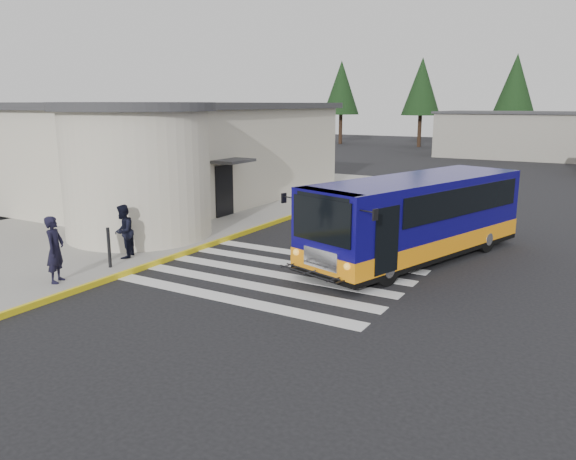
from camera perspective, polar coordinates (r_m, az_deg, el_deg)
The scene contains 9 objects.
ground at distance 17.02m, azimuth 1.13°, elevation -4.03°, with size 140.00×140.00×0.00m, color black.
sidewalk at distance 25.34m, azimuth -12.36°, elevation 1.44°, with size 10.00×34.00×0.15m, color gray.
curb_strip at distance 22.34m, azimuth -2.95°, elevation 0.24°, with size 0.12×34.00×0.16m, color yellow.
station_building at distance 28.37m, azimuth -11.39°, elevation 7.75°, with size 12.70×18.70×4.80m.
crosswalk at distance 16.60m, azimuth -1.73°, elevation -4.45°, with size 8.00×5.35×0.01m.
transit_bus at distance 18.29m, azimuth 12.86°, elevation 0.91°, with size 5.37×9.59×2.64m.
pedestrian_a at distance 16.38m, azimuth -22.58°, elevation -1.84°, with size 0.67×0.44×1.83m, color black.
pedestrian_b at distance 18.30m, azimuth -16.39°, elevation -0.14°, with size 0.82×0.64×1.69m, color black.
bollard at distance 17.38m, azimuth -17.72°, elevation -1.71°, with size 0.10×0.10×1.21m, color black.
Camera 1 is at (7.92, -14.24, 4.91)m, focal length 35.00 mm.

